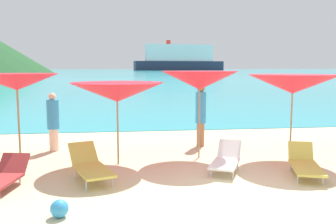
{
  "coord_description": "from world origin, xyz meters",
  "views": [
    {
      "loc": [
        -2.07,
        -6.15,
        2.39
      ],
      "look_at": [
        -0.88,
        3.33,
        1.2
      ],
      "focal_mm": 38.51,
      "sensor_mm": 36.0,
      "label": 1
    }
  ],
  "objects": [
    {
      "name": "lounge_chair_6",
      "position": [
        0.27,
        1.73,
        0.28
      ],
      "size": [
        1.09,
        1.47,
        0.62
      ],
      "rotation": [
        0.0,
        0.0,
        -0.45
      ],
      "color": "white",
      "rests_on": "ground_plane"
    },
    {
      "name": "umbrella_1",
      "position": [
        -4.72,
        3.34,
        2.02
      ],
      "size": [
        2.11,
        2.11,
        2.23
      ],
      "color": "#9E7F59",
      "rests_on": "ground_plane"
    },
    {
      "name": "umbrella_2",
      "position": [
        -2.21,
        2.65,
        1.79
      ],
      "size": [
        2.36,
        2.36,
        2.02
      ],
      "color": "#9E7F59",
      "rests_on": "ground_plane"
    },
    {
      "name": "lounge_chair_7",
      "position": [
        1.91,
        1.18,
        0.27
      ],
      "size": [
        0.97,
        1.59,
        0.64
      ],
      "rotation": [
        0.0,
        0.0,
        -0.3
      ],
      "color": "#D8BF4C",
      "rests_on": "ground_plane"
    },
    {
      "name": "beachgoer_0",
      "position": [
        0.26,
        4.43,
        1.01
      ],
      "size": [
        0.31,
        0.31,
        1.88
      ],
      "rotation": [
        0.0,
        0.0,
        1.47
      ],
      "color": "#A3704C",
      "rests_on": "ground_plane"
    },
    {
      "name": "umbrella_4",
      "position": [
        2.23,
        2.57,
        1.96
      ],
      "size": [
        2.29,
        2.29,
        2.21
      ],
      "color": "#9E7F59",
      "rests_on": "ground_plane"
    },
    {
      "name": "ocean_water",
      "position": [
        0.0,
        227.16,
        0.01
      ],
      "size": [
        650.0,
        440.0,
        0.02
      ],
      "primitive_type": "cube",
      "color": "#2DADBC",
      "rests_on": "ground_plane"
    },
    {
      "name": "lounge_chair_1",
      "position": [
        -2.79,
        1.46,
        0.32
      ],
      "size": [
        1.14,
        1.77,
        0.68
      ],
      "rotation": [
        0.0,
        0.0,
        0.36
      ],
      "color": "#D8BF4C",
      "rests_on": "ground_plane"
    },
    {
      "name": "lounge_chair_4",
      "position": [
        -4.49,
        1.09,
        0.24
      ],
      "size": [
        0.87,
        1.59,
        0.56
      ],
      "rotation": [
        0.0,
        0.0,
        -0.18
      ],
      "color": "#A53333",
      "rests_on": "ground_plane"
    },
    {
      "name": "beachgoer_1",
      "position": [
        -4.06,
        4.34,
        0.88
      ],
      "size": [
        0.34,
        0.34,
        1.67
      ],
      "rotation": [
        0.0,
        0.0,
        4.51
      ],
      "color": "beige",
      "rests_on": "ground_plane"
    },
    {
      "name": "beach_ball",
      "position": [
        -3.11,
        -0.46,
        0.15
      ],
      "size": [
        0.29,
        0.29,
        0.29
      ],
      "primitive_type": "sphere",
      "color": "#3399D8",
      "rests_on": "ground_plane"
    },
    {
      "name": "cruise_ship",
      "position": [
        40.91,
        266.59,
        8.63
      ],
      "size": [
        69.45,
        19.05,
        22.42
      ],
      "rotation": [
        0.0,
        0.0,
        0.14
      ],
      "color": "#262D47",
      "rests_on": "ocean_water"
    },
    {
      "name": "umbrella_3",
      "position": [
        -0.09,
        3.03,
        2.05
      ],
      "size": [
        2.17,
        2.17,
        2.29
      ],
      "color": "#9E7F59",
      "rests_on": "ground_plane"
    },
    {
      "name": "ground_plane",
      "position": [
        0.0,
        10.0,
        -0.15
      ],
      "size": [
        50.0,
        100.0,
        0.3
      ],
      "primitive_type": "cube",
      "color": "beige"
    }
  ]
}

